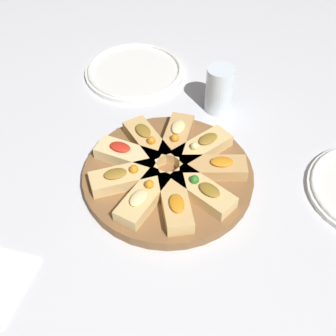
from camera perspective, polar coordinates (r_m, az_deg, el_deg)
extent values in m
plane|color=silver|center=(0.89, 0.00, -1.46)|extent=(3.00, 3.00, 0.00)
cylinder|color=brown|center=(0.89, 0.00, -1.01)|extent=(0.32, 0.32, 0.02)
cube|color=#DBB775|center=(0.82, -2.96, -3.64)|extent=(0.08, 0.13, 0.02)
ellipsoid|color=beige|center=(0.80, -3.60, -3.62)|extent=(0.04, 0.05, 0.01)
sphere|color=orange|center=(0.82, -2.30, -2.01)|extent=(0.02, 0.02, 0.02)
cube|color=tan|center=(0.81, 0.89, -4.21)|extent=(0.09, 0.13, 0.02)
ellipsoid|color=orange|center=(0.79, 1.09, -4.32)|extent=(0.04, 0.05, 0.01)
cube|color=#DBB775|center=(0.83, 4.19, -2.85)|extent=(0.13, 0.10, 0.02)
ellipsoid|color=olive|center=(0.81, 5.09, -2.66)|extent=(0.05, 0.04, 0.01)
sphere|color=#2D7A28|center=(0.83, 3.27, -1.41)|extent=(0.02, 0.02, 0.02)
cube|color=tan|center=(0.87, 5.48, 0.01)|extent=(0.13, 0.07, 0.02)
ellipsoid|color=orange|center=(0.86, 6.59, 0.77)|extent=(0.05, 0.03, 0.01)
cube|color=#DBB775|center=(0.91, 4.11, 2.39)|extent=(0.12, 0.13, 0.02)
ellipsoid|color=olive|center=(0.90, 4.91, 3.57)|extent=(0.05, 0.05, 0.01)
sphere|color=beige|center=(0.89, 3.26, 2.66)|extent=(0.02, 0.02, 0.02)
cube|color=tan|center=(0.93, 1.25, 3.64)|extent=(0.05, 0.13, 0.02)
ellipsoid|color=beige|center=(0.93, 1.48, 5.02)|extent=(0.03, 0.04, 0.01)
sphere|color=orange|center=(0.90, 0.99, 3.65)|extent=(0.02, 0.02, 0.02)
cube|color=tan|center=(0.92, -2.57, 3.28)|extent=(0.12, 0.12, 0.02)
ellipsoid|color=olive|center=(0.92, -3.06, 4.60)|extent=(0.05, 0.05, 0.01)
sphere|color=orange|center=(0.90, -2.05, 3.36)|extent=(0.02, 0.02, 0.02)
cube|color=#E5C689|center=(0.89, -4.90, 1.54)|extent=(0.13, 0.07, 0.02)
ellipsoid|color=red|center=(0.89, -5.87, 2.58)|extent=(0.05, 0.03, 0.01)
cube|color=#DBB775|center=(0.86, -5.34, -1.21)|extent=(0.13, 0.10, 0.02)
ellipsoid|color=olive|center=(0.84, -6.45, -0.69)|extent=(0.05, 0.04, 0.01)
sphere|color=orange|center=(0.85, -4.19, -0.15)|extent=(0.02, 0.02, 0.02)
cylinder|color=white|center=(1.15, -4.08, 11.61)|extent=(0.24, 0.24, 0.01)
torus|color=white|center=(1.15, -4.10, 11.90)|extent=(0.23, 0.23, 0.01)
cylinder|color=silver|center=(1.02, 6.29, 9.52)|extent=(0.06, 0.06, 0.11)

